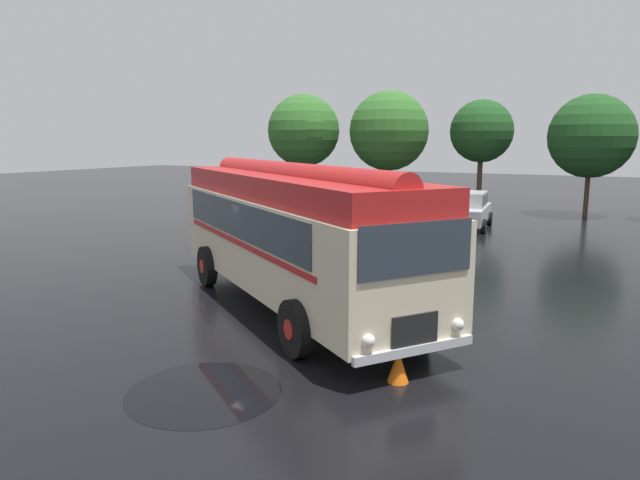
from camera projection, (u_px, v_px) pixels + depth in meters
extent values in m
plane|color=black|center=(298.00, 303.00, 14.18)|extent=(120.00, 120.00, 0.00)
cube|color=beige|center=(292.00, 241.00, 13.71)|extent=(9.55, 7.91, 2.10)
cube|color=red|center=(291.00, 186.00, 13.48)|extent=(9.27, 7.63, 0.56)
cylinder|color=red|center=(291.00, 175.00, 13.43)|extent=(8.03, 6.08, 0.60)
cube|color=#2D3842|center=(332.00, 213.00, 14.43)|extent=(6.48, 4.74, 0.84)
cube|color=#2D3842|center=(237.00, 220.00, 13.31)|extent=(6.48, 4.74, 0.84)
cube|color=red|center=(334.00, 235.00, 14.44)|extent=(6.64, 4.86, 0.12)
cube|color=red|center=(239.00, 243.00, 13.32)|extent=(6.64, 4.86, 0.12)
cube|color=#2D3842|center=(417.00, 249.00, 9.18)|extent=(1.33, 1.80, 0.88)
cube|color=black|center=(415.00, 330.00, 9.41)|extent=(0.58, 0.76, 0.56)
cube|color=silver|center=(415.00, 350.00, 9.45)|extent=(1.48, 1.98, 0.16)
sphere|color=white|center=(458.00, 325.00, 9.80)|extent=(0.22, 0.22, 0.22)
sphere|color=white|center=(369.00, 341.00, 9.01)|extent=(0.22, 0.22, 0.22)
cylinder|color=black|center=(411.00, 310.00, 11.74)|extent=(1.05, 0.87, 1.10)
cylinder|color=red|center=(411.00, 310.00, 11.74)|extent=(0.50, 0.49, 0.39)
cylinder|color=black|center=(296.00, 328.00, 10.59)|extent=(1.05, 0.87, 1.10)
cylinder|color=red|center=(296.00, 328.00, 10.59)|extent=(0.50, 0.49, 0.39)
cylinder|color=black|center=(292.00, 257.00, 17.02)|extent=(1.05, 0.87, 1.10)
cylinder|color=red|center=(292.00, 257.00, 17.02)|extent=(0.50, 0.49, 0.39)
cylinder|color=black|center=(207.00, 266.00, 15.87)|extent=(1.05, 0.87, 1.10)
cylinder|color=red|center=(207.00, 266.00, 15.87)|extent=(0.50, 0.49, 0.39)
cube|color=maroon|center=(410.00, 210.00, 27.63)|extent=(1.78, 4.23, 0.70)
cube|color=maroon|center=(411.00, 196.00, 27.64)|extent=(1.54, 2.21, 0.64)
cube|color=#2D3842|center=(427.00, 197.00, 27.32)|extent=(0.06, 1.93, 0.50)
cube|color=#2D3842|center=(396.00, 195.00, 27.97)|extent=(0.06, 1.93, 0.50)
cylinder|color=black|center=(420.00, 222.00, 26.15)|extent=(0.21, 0.64, 0.64)
cylinder|color=black|center=(384.00, 219.00, 26.92)|extent=(0.21, 0.64, 0.64)
cylinder|color=black|center=(435.00, 215.00, 28.46)|extent=(0.21, 0.64, 0.64)
cylinder|color=black|center=(401.00, 213.00, 29.22)|extent=(0.21, 0.64, 0.64)
cube|color=#B7BABF|center=(467.00, 214.00, 26.20)|extent=(2.06, 4.33, 0.70)
cube|color=#B7BABF|center=(468.00, 199.00, 26.23)|extent=(1.68, 2.31, 0.64)
cube|color=#2D3842|center=(485.00, 200.00, 25.94)|extent=(0.19, 1.93, 0.50)
cube|color=#2D3842|center=(452.00, 198.00, 26.51)|extent=(0.19, 1.93, 0.50)
cylinder|color=black|center=(483.00, 226.00, 24.75)|extent=(0.26, 0.66, 0.64)
cylinder|color=black|center=(443.00, 224.00, 25.40)|extent=(0.26, 0.66, 0.64)
cylinder|color=black|center=(490.00, 219.00, 27.13)|extent=(0.26, 0.66, 0.64)
cylinder|color=black|center=(452.00, 217.00, 27.78)|extent=(0.26, 0.66, 0.64)
cylinder|color=#4C3823|center=(304.00, 181.00, 36.23)|extent=(0.34, 0.34, 2.92)
sphere|color=#336B28|center=(304.00, 131.00, 35.69)|extent=(4.50, 4.50, 4.50)
sphere|color=#336B28|center=(307.00, 130.00, 35.18)|extent=(3.49, 3.49, 3.49)
cylinder|color=#4C3823|center=(388.00, 184.00, 34.86)|extent=(0.25, 0.25, 2.77)
sphere|color=#336B28|center=(389.00, 131.00, 34.31)|extent=(4.77, 4.77, 4.77)
sphere|color=#336B28|center=(380.00, 127.00, 34.37)|extent=(2.86, 2.86, 2.86)
cylinder|color=#4C3823|center=(479.00, 183.00, 32.96)|extent=(0.29, 0.29, 3.19)
sphere|color=#1E4C1E|center=(482.00, 131.00, 32.46)|extent=(3.56, 3.56, 3.56)
sphere|color=#1E4C1E|center=(476.00, 125.00, 32.57)|extent=(2.59, 2.59, 2.59)
cylinder|color=#4C3823|center=(587.00, 192.00, 30.14)|extent=(0.25, 0.25, 2.58)
sphere|color=#1E4C1E|center=(591.00, 136.00, 29.64)|extent=(4.34, 4.34, 4.34)
sphere|color=#1E4C1E|center=(600.00, 133.00, 29.21)|extent=(3.32, 3.32, 3.32)
cone|color=orange|center=(398.00, 366.00, 9.52)|extent=(0.36, 0.36, 0.55)
cylinder|color=black|center=(204.00, 392.00, 9.16)|extent=(2.50, 2.50, 0.01)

